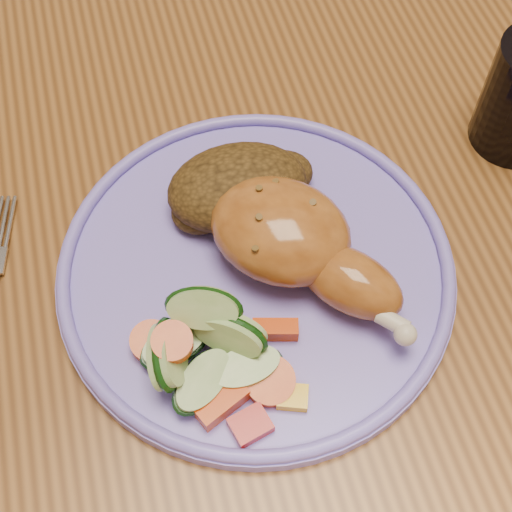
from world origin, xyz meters
name	(u,v)px	position (x,y,z in m)	size (l,w,h in m)	color
ground	(293,427)	(0.00, 0.00, 0.00)	(4.00, 4.00, 0.00)	#56341D
dining_table	(325,206)	(0.00, 0.00, 0.67)	(0.90, 1.40, 0.75)	brown
plate	(256,271)	(-0.09, -0.10, 0.76)	(0.29, 0.29, 0.01)	#7B69D8
plate_rim	(256,263)	(-0.09, -0.10, 0.77)	(0.29, 0.29, 0.01)	#7B69D8
chicken_leg	(297,243)	(-0.06, -0.10, 0.79)	(0.15, 0.17, 0.06)	#AA6023
rice_pilaf	(240,187)	(-0.09, -0.04, 0.78)	(0.12, 0.08, 0.05)	#4A3212
vegetable_pile	(208,353)	(-0.14, -0.17, 0.78)	(0.12, 0.12, 0.06)	#A50A05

